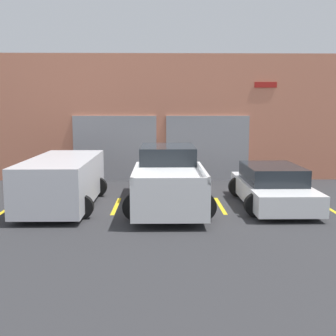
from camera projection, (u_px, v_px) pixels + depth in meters
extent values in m
plane|color=#2D2D30|center=(167.00, 195.00, 14.47)|extent=(28.00, 28.00, 0.00)
cube|color=#D17A5B|center=(166.00, 118.00, 17.37)|extent=(14.58, 0.60, 5.12)
cube|color=#939399|center=(115.00, 148.00, 17.17)|extent=(3.39, 0.08, 2.64)
cube|color=#939399|center=(207.00, 148.00, 17.24)|extent=(3.39, 0.08, 2.64)
cube|color=#B21E19|center=(266.00, 85.00, 16.92)|extent=(0.90, 0.03, 0.22)
cube|color=white|center=(168.00, 184.00, 12.77)|extent=(1.94, 5.45, 0.94)
cube|color=#1E2328|center=(167.00, 154.00, 14.14)|extent=(1.79, 2.45, 0.56)
cube|color=white|center=(135.00, 172.00, 11.46)|extent=(0.08, 3.00, 0.18)
cube|color=white|center=(203.00, 172.00, 11.49)|extent=(0.08, 3.00, 0.18)
cube|color=white|center=(170.00, 181.00, 10.03)|extent=(1.94, 0.08, 0.18)
cylinder|color=black|center=(142.00, 184.00, 14.47)|extent=(0.77, 0.22, 0.77)
cylinder|color=black|center=(192.00, 183.00, 14.50)|extent=(0.77, 0.22, 0.77)
cylinder|color=black|center=(137.00, 207.00, 11.12)|extent=(0.77, 0.22, 0.77)
cylinder|color=black|center=(202.00, 206.00, 11.16)|extent=(0.77, 0.22, 0.77)
cube|color=white|center=(272.00, 192.00, 12.86)|extent=(1.82, 4.26, 0.57)
cube|color=#1E2328|center=(272.00, 174.00, 12.89)|extent=(1.60, 2.34, 0.51)
cylinder|color=black|center=(238.00, 187.00, 14.17)|extent=(0.66, 0.22, 0.66)
cylinder|color=black|center=(285.00, 187.00, 14.20)|extent=(0.66, 0.22, 0.66)
cylinder|color=black|center=(256.00, 205.00, 11.56)|extent=(0.66, 0.22, 0.66)
cylinder|color=black|center=(314.00, 205.00, 11.58)|extent=(0.66, 0.22, 0.66)
cube|color=silver|center=(63.00, 180.00, 12.69)|extent=(1.85, 4.64, 1.32)
cube|color=#1E2328|center=(77.00, 157.00, 14.87)|extent=(1.67, 0.06, 0.28)
cylinder|color=black|center=(49.00, 187.00, 14.17)|extent=(0.65, 0.22, 0.65)
cylinder|color=black|center=(97.00, 187.00, 14.20)|extent=(0.65, 0.22, 0.65)
cylinder|color=black|center=(21.00, 207.00, 11.33)|extent=(0.65, 0.22, 0.65)
cylinder|color=black|center=(82.00, 207.00, 11.36)|extent=(0.65, 0.22, 0.65)
cube|color=gold|center=(11.00, 206.00, 12.78)|extent=(0.12, 2.20, 0.01)
cube|color=gold|center=(116.00, 206.00, 12.84)|extent=(0.12, 2.20, 0.01)
cube|color=gold|center=(220.00, 206.00, 12.90)|extent=(0.12, 2.20, 0.01)
cube|color=gold|center=(323.00, 205.00, 12.95)|extent=(0.12, 2.20, 0.01)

